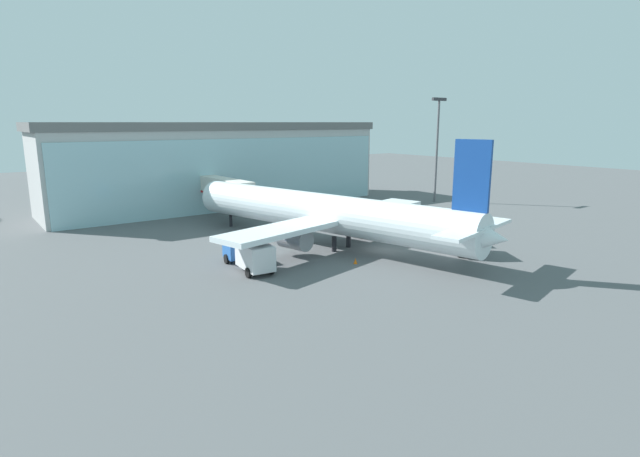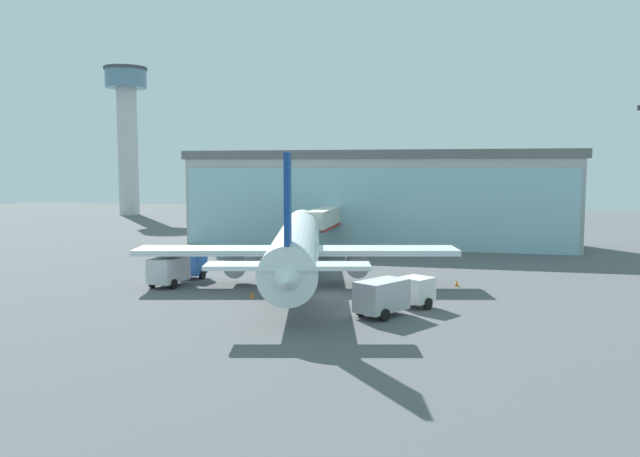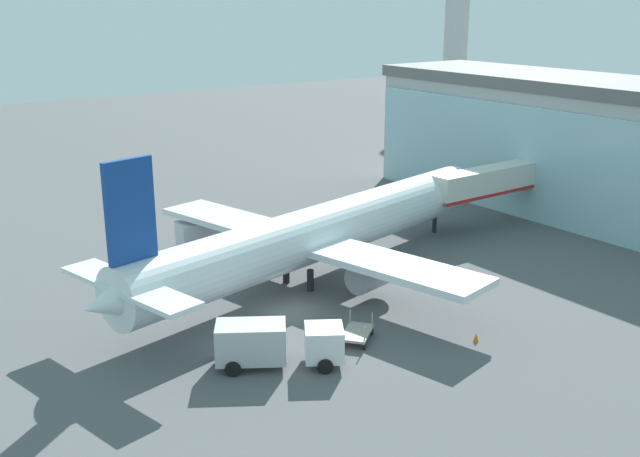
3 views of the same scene
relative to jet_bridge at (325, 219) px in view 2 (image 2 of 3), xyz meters
name	(u,v)px [view 2 (image 2 of 3)]	position (x,y,z in m)	size (l,w,h in m)	color
ground	(322,296)	(5.23, -26.24, -4.30)	(240.00, 240.00, 0.00)	#545659
terminal_building	(378,198)	(5.23, 11.02, 2.28)	(54.06, 13.24, 13.15)	#B1B1B1
jet_bridge	(325,219)	(0.00, 0.00, 0.00)	(2.41, 13.80, 5.67)	silver
control_tower	(127,122)	(-57.25, 53.32, 16.78)	(9.55, 9.55, 33.31)	silver
airplane	(297,245)	(1.69, -20.91, -0.70)	(29.46, 39.89, 11.76)	white
catering_truck	(177,268)	(-9.19, -23.66, -2.83)	(3.11, 7.49, 2.65)	#2659A5
fuel_truck	(393,294)	(11.73, -31.23, -2.83)	(5.79, 7.34, 2.65)	silver
baggage_cart	(402,291)	(11.86, -25.27, -3.79)	(2.99, 3.19, 1.50)	#9E998C
safety_cone_nose	(252,294)	(-0.30, -28.18, -4.02)	(0.36, 0.36, 0.55)	orange
safety_cone_wingtip	(457,283)	(16.34, -19.39, -4.02)	(0.36, 0.36, 0.55)	orange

